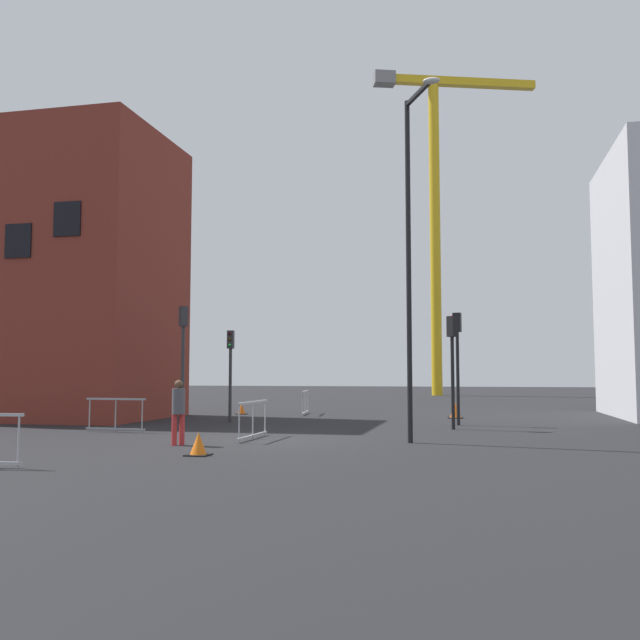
% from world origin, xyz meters
% --- Properties ---
extents(ground, '(160.00, 160.00, 0.00)m').
position_xyz_m(ground, '(0.00, 0.00, 0.00)').
color(ground, black).
extents(brick_building, '(10.17, 6.80, 11.90)m').
position_xyz_m(brick_building, '(-12.04, 7.05, 5.95)').
color(brick_building, maroon).
rests_on(brick_building, ground).
extents(construction_crane, '(13.95, 5.48, 27.89)m').
position_xyz_m(construction_crane, '(2.81, 40.41, 17.53)').
color(construction_crane, gold).
rests_on(construction_crane, ground).
extents(streetlamp_tall, '(1.05, 1.70, 9.47)m').
position_xyz_m(streetlamp_tall, '(4.03, -0.28, 5.45)').
color(streetlamp_tall, black).
rests_on(streetlamp_tall, ground).
extents(traffic_light_verge, '(0.37, 0.36, 3.80)m').
position_xyz_m(traffic_light_verge, '(4.95, 4.71, 2.56)').
color(traffic_light_verge, black).
rests_on(traffic_light_verge, ground).
extents(traffic_light_corner, '(0.39, 0.30, 4.07)m').
position_xyz_m(traffic_light_corner, '(5.08, 6.62, 2.73)').
color(traffic_light_corner, black).
rests_on(traffic_light_corner, ground).
extents(traffic_light_island, '(0.37, 0.37, 4.22)m').
position_xyz_m(traffic_light_island, '(-4.28, 3.58, 2.82)').
color(traffic_light_island, '#2D2D30').
rests_on(traffic_light_island, ground).
extents(traffic_light_crosswalk, '(0.27, 0.38, 3.53)m').
position_xyz_m(traffic_light_crosswalk, '(-3.54, 6.41, 2.39)').
color(traffic_light_crosswalk, '#2D2D30').
rests_on(traffic_light_crosswalk, ground).
extents(pedestrian_walking, '(0.34, 0.34, 1.70)m').
position_xyz_m(pedestrian_walking, '(-1.92, -2.04, 0.99)').
color(pedestrian_walking, red).
rests_on(pedestrian_walking, ground).
extents(safety_barrier_mid_span, '(0.36, 2.36, 1.08)m').
position_xyz_m(safety_barrier_mid_span, '(-1.87, 11.77, 0.56)').
color(safety_barrier_mid_span, '#B2B5BA').
rests_on(safety_barrier_mid_span, ground).
extents(safety_barrier_rear, '(0.10, 2.50, 1.08)m').
position_xyz_m(safety_barrier_rear, '(-0.53, -0.03, 0.56)').
color(safety_barrier_rear, '#9EA0A5').
rests_on(safety_barrier_rear, ground).
extents(safety_barrier_right_run, '(2.12, 0.19, 1.08)m').
position_xyz_m(safety_barrier_right_run, '(-5.55, 1.29, 0.56)').
color(safety_barrier_right_run, gray).
rests_on(safety_barrier_right_run, ground).
extents(traffic_cone_on_verge, '(0.47, 0.47, 0.48)m').
position_xyz_m(traffic_cone_on_verge, '(-4.76, 11.34, 0.22)').
color(traffic_cone_on_verge, black).
rests_on(traffic_cone_on_verge, ground).
extents(traffic_cone_by_barrier, '(0.63, 0.63, 0.64)m').
position_xyz_m(traffic_cone_by_barrier, '(4.88, 10.67, 0.30)').
color(traffic_cone_by_barrier, black).
rests_on(traffic_cone_by_barrier, ground).
extents(traffic_cone_orange, '(0.53, 0.53, 0.53)m').
position_xyz_m(traffic_cone_orange, '(-0.53, -4.03, 0.24)').
color(traffic_cone_orange, black).
rests_on(traffic_cone_orange, ground).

